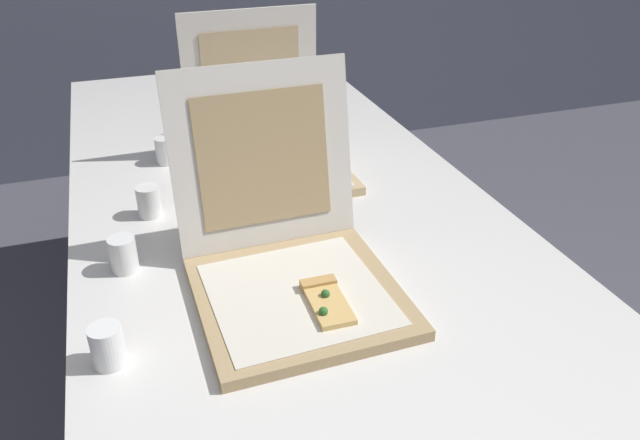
{
  "coord_description": "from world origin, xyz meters",
  "views": [
    {
      "loc": [
        -0.34,
        -0.58,
        1.42
      ],
      "look_at": [
        0.02,
        0.48,
        0.79
      ],
      "focal_mm": 35.07,
      "sensor_mm": 36.0,
      "label": 1
    }
  ],
  "objects": [
    {
      "name": "pizza_box_middle",
      "position": [
        0.01,
        0.87,
        0.79
      ],
      "size": [
        0.37,
        0.37,
        0.38
      ],
      "rotation": [
        0.0,
        0.0,
        0.02
      ],
      "color": "tan",
      "rests_on": "table"
    },
    {
      "name": "table",
      "position": [
        0.0,
        0.65,
        0.69
      ],
      "size": [
        0.96,
        2.38,
        0.73
      ],
      "color": "silver",
      "rests_on": "ground"
    },
    {
      "name": "cup_white_far",
      "position": [
        -0.23,
        1.0,
        0.77
      ],
      "size": [
        0.05,
        0.05,
        0.07
      ],
      "primitive_type": "cylinder",
      "color": "white",
      "rests_on": "table"
    },
    {
      "name": "cup_white_near_center",
      "position": [
        -0.37,
        0.51,
        0.77
      ],
      "size": [
        0.05,
        0.05,
        0.07
      ],
      "primitive_type": "cylinder",
      "color": "white",
      "rests_on": "table"
    },
    {
      "name": "cup_white_mid",
      "position": [
        -0.3,
        0.72,
        0.77
      ],
      "size": [
        0.05,
        0.05,
        0.07
      ],
      "primitive_type": "cylinder",
      "color": "white",
      "rests_on": "table"
    },
    {
      "name": "cup_white_near_left",
      "position": [
        -0.41,
        0.24,
        0.77
      ],
      "size": [
        0.05,
        0.05,
        0.07
      ],
      "primitive_type": "cylinder",
      "color": "white",
      "rests_on": "table"
    },
    {
      "name": "pizza_box_front",
      "position": [
        -0.08,
        0.35,
        0.78
      ],
      "size": [
        0.37,
        0.44,
        0.38
      ],
      "rotation": [
        0.0,
        0.0,
        0.01
      ],
      "color": "tan",
      "rests_on": "table"
    }
  ]
}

